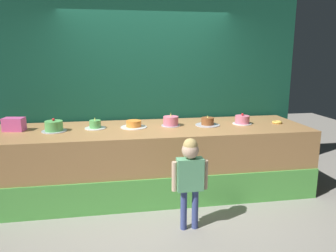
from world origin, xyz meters
The scene contains 12 objects.
ground_plane centered at (0.00, 0.00, 0.00)m, with size 12.00×12.00×0.00m, color gray.
stage_platform centered at (0.00, 0.59, 0.45)m, with size 4.22×1.20×0.91m.
curtain_backdrop centered at (0.00, 1.28, 1.52)m, with size 4.70×0.08×3.04m, color #144C38.
child_figure centered at (0.26, -0.49, 0.66)m, with size 0.40×0.18×1.02m.
pink_box centered at (-1.79, 0.70, 1.00)m, with size 0.26×0.16×0.17m, color #E658A4.
donut centered at (1.79, 0.56, 0.93)m, with size 0.14×0.14×0.03m, color #F2BF4C.
cake_far_left centered at (-1.28, 0.58, 0.98)m, with size 0.32×0.32×0.17m.
cake_left centered at (-0.77, 0.67, 0.96)m, with size 0.28×0.28×0.16m.
cake_center_left centered at (-0.26, 0.65, 0.95)m, with size 0.36×0.36×0.10m.
cake_center_right centered at (0.26, 0.66, 0.98)m, with size 0.26×0.26×0.19m.
cake_right centered at (0.77, 0.61, 0.96)m, with size 0.34×0.34×0.15m.
cake_far_right centered at (1.28, 0.61, 0.97)m, with size 0.27×0.27×0.15m.
Camera 1 is at (-0.53, -3.66, 1.86)m, focal length 34.69 mm.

